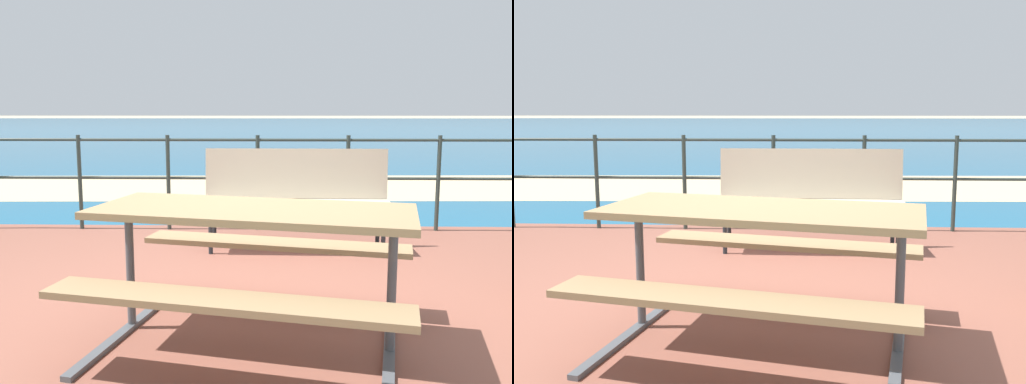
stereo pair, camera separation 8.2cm
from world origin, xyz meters
The scene contains 7 objects.
ground_plane centered at (0.00, 0.00, 0.00)m, with size 240.00×240.00×0.00m, color tan.
patio_paving centered at (0.00, 0.00, 0.03)m, with size 6.40×5.20×0.06m, color brown.
sea_water centered at (0.00, 40.00, 0.01)m, with size 90.00×90.00×0.01m, color #145B84.
beach_strip centered at (0.00, 6.23, 0.01)m, with size 54.00×3.27×0.01m, color tan.
picnic_table centered at (0.04, -0.59, 0.65)m, with size 2.04×1.78×0.78m.
park_bench centered at (0.38, 1.57, 0.63)m, with size 1.74×0.44×0.95m.
railing_fence centered at (0.00, 2.40, 0.70)m, with size 5.94×0.04×1.05m.
Camera 1 is at (0.14, -3.62, 1.38)m, focal length 38.83 mm.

